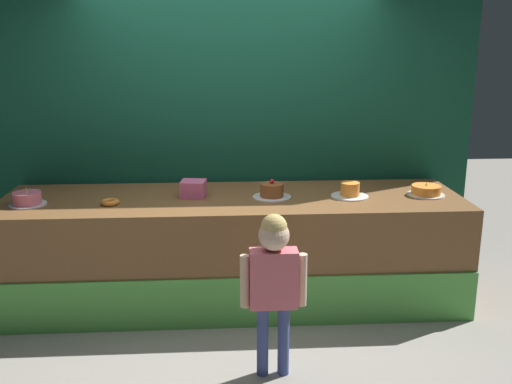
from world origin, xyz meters
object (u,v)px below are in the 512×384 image
object	(u,v)px
child_figure	(274,274)
donut	(110,202)
pink_box	(193,189)
cake_far_left	(27,199)
cake_center_right	(350,191)
cake_center_left	(272,191)
cake_far_right	(426,191)

from	to	relation	value
child_figure	donut	bearing A→B (deg)	139.67
pink_box	cake_far_left	bearing A→B (deg)	-172.71
cake_far_left	cake_center_right	xyz separation A→B (m)	(2.49, 0.08, 0.00)
cake_center_left	cake_far_right	xyz separation A→B (m)	(1.25, -0.01, -0.01)
cake_far_right	child_figure	bearing A→B (deg)	-140.48
pink_box	cake_far_right	bearing A→B (deg)	-2.21
child_figure	cake_far_left	distance (m)	2.06
child_figure	pink_box	xyz separation A→B (m)	(-0.54, 1.17, 0.25)
child_figure	donut	xyz separation A→B (m)	(-1.16, 0.98, 0.20)
cake_far_left	cake_far_right	distance (m)	3.12
donut	cake_center_right	xyz separation A→B (m)	(1.87, 0.11, 0.03)
pink_box	cake_far_left	world-z (taller)	cake_far_left
child_figure	cake_center_right	world-z (taller)	child_figure
cake_center_left	cake_far_right	world-z (taller)	cake_center_left
cake_center_right	cake_far_right	world-z (taller)	cake_center_right
donut	cake_far_left	size ratio (longest dim) A/B	0.49
cake_center_left	cake_center_right	xyz separation A→B (m)	(0.62, -0.02, -0.00)
cake_center_left	cake_far_right	distance (m)	1.25
donut	cake_center_left	world-z (taller)	cake_center_left
cake_far_right	pink_box	bearing A→B (deg)	177.79
donut	cake_center_right	distance (m)	1.87
donut	cake_center_left	bearing A→B (deg)	5.78
pink_box	cake_far_right	distance (m)	1.87
pink_box	cake_far_right	xyz separation A→B (m)	(1.87, -0.07, -0.03)
child_figure	cake_far_right	size ratio (longest dim) A/B	3.64
child_figure	cake_far_right	distance (m)	1.74
child_figure	cake_center_left	size ratio (longest dim) A/B	3.54
child_figure	cake_far_left	world-z (taller)	child_figure
child_figure	cake_center_right	distance (m)	1.32
cake_far_right	cake_center_left	bearing A→B (deg)	179.58
cake_far_right	donut	bearing A→B (deg)	-177.31
child_figure	donut	world-z (taller)	child_figure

